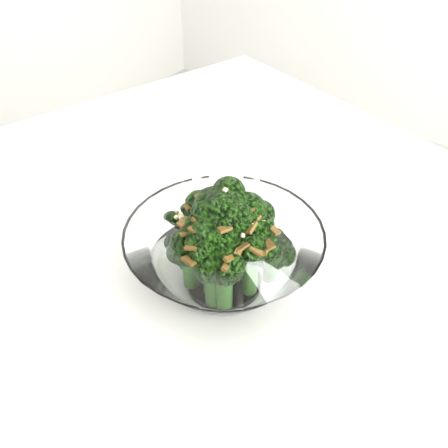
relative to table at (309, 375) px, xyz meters
The scene contains 2 objects.
table is the anchor object (origin of this frame).
broccoli_dish 0.16m from the table, behind, with size 0.20×0.20×0.13m.
Camera 1 is at (0.03, -0.39, 1.14)m, focal length 40.00 mm.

